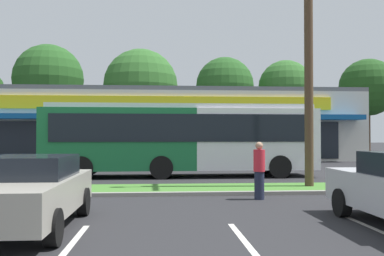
# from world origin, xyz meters

# --- Properties ---
(grass_median) EXTENTS (56.00, 2.20, 0.12)m
(grass_median) POSITION_xyz_m (0.00, 14.00, 0.06)
(grass_median) COLOR #427A2D
(grass_median) RESTS_ON ground_plane
(curb_lip) EXTENTS (56.00, 0.24, 0.12)m
(curb_lip) POSITION_xyz_m (0.00, 12.78, 0.06)
(curb_lip) COLOR gray
(curb_lip) RESTS_ON ground_plane
(parking_stripe_1) EXTENTS (0.12, 4.80, 0.01)m
(parking_stripe_1) POSITION_xyz_m (-1.18, 6.06, 0.00)
(parking_stripe_1) COLOR silver
(parking_stripe_1) RESTS_ON ground_plane
(storefront_building) EXTENTS (29.28, 11.57, 5.42)m
(storefront_building) POSITION_xyz_m (-2.00, 35.11, 2.71)
(storefront_building) COLOR beige
(storefront_building) RESTS_ON ground_plane
(tree_left) EXTENTS (7.39, 7.39, 11.60)m
(tree_left) POSITION_xyz_m (-14.50, 46.45, 7.90)
(tree_left) COLOR #473323
(tree_left) RESTS_ON ground_plane
(tree_mid_left) EXTENTS (8.11, 8.11, 11.36)m
(tree_mid_left) POSITION_xyz_m (-4.76, 46.97, 7.30)
(tree_mid_left) COLOR #473323
(tree_mid_left) RESTS_ON ground_plane
(tree_mid) EXTENTS (6.07, 6.07, 10.16)m
(tree_mid) POSITION_xyz_m (4.18, 44.61, 7.11)
(tree_mid) COLOR #473323
(tree_mid) RESTS_ON ground_plane
(tree_mid_right) EXTENTS (5.82, 5.82, 10.02)m
(tree_mid_right) POSITION_xyz_m (10.86, 45.11, 7.09)
(tree_mid_right) COLOR #473323
(tree_mid_right) RESTS_ON ground_plane
(tree_right) EXTENTS (6.13, 6.13, 10.16)m
(tree_right) POSITION_xyz_m (19.71, 44.40, 7.07)
(tree_right) COLOR #473323
(tree_right) RESTS_ON ground_plane
(utility_pole) EXTENTS (3.03, 2.40, 10.19)m
(utility_pole) POSITION_xyz_m (2.34, 14.07, 5.45)
(utility_pole) COLOR #4C3826
(utility_pole) RESTS_ON ground_plane
(city_bus) EXTENTS (12.20, 2.83, 3.25)m
(city_bus) POSITION_xyz_m (-1.70, 19.09, 1.77)
(city_bus) COLOR #196638
(city_bus) RESTS_ON ground_plane
(car_1) EXTENTS (4.78, 2.02, 1.53)m
(car_1) POSITION_xyz_m (-2.32, 26.29, 0.78)
(car_1) COLOR #B7B7BC
(car_1) RESTS_ON ground_plane
(car_3) EXTENTS (1.97, 4.59, 1.43)m
(car_3) POSITION_xyz_m (-5.29, 8.28, 0.75)
(car_3) COLOR #9E998C
(car_3) RESTS_ON ground_plane
(pedestrian_near_bench) EXTENTS (0.34, 0.34, 1.67)m
(pedestrian_near_bench) POSITION_xyz_m (0.22, 11.88, 0.84)
(pedestrian_near_bench) COLOR #1E2338
(pedestrian_near_bench) RESTS_ON ground_plane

